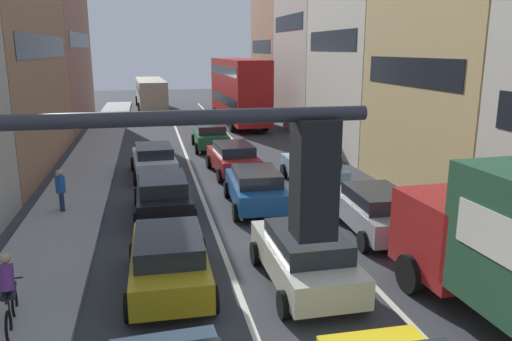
{
  "coord_description": "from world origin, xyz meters",
  "views": [
    {
      "loc": [
        -3.65,
        -4.92,
        5.83
      ],
      "look_at": [
        0.0,
        12.0,
        1.6
      ],
      "focal_mm": 35.1,
      "sensor_mm": 36.0,
      "label": 1
    }
  ],
  "objects_px": {
    "bus_mid_queue_primary": "(239,89)",
    "pedestrian_near_kerb": "(61,189)",
    "hatchback_centre_lane_third": "(256,187)",
    "wagon_left_lane_second": "(169,258)",
    "sedan_left_lane_third": "(163,194)",
    "sedan_right_lane_behind_truck": "(375,210)",
    "sedan_centre_lane_fifth": "(210,135)",
    "coupe_centre_lane_fourth": "(233,158)",
    "sedan_centre_lane_second": "(305,256)",
    "cyclist_on_sidewalk": "(9,293)",
    "sedan_left_lane_fourth": "(154,160)",
    "bus_far_queue_secondary": "(151,91)",
    "wagon_right_lane_far": "(313,167)"
  },
  "relations": [
    {
      "from": "sedan_left_lane_third",
      "to": "sedan_left_lane_fourth",
      "type": "distance_m",
      "value": 5.93
    },
    {
      "from": "wagon_left_lane_second",
      "to": "sedan_centre_lane_fifth",
      "type": "height_order",
      "value": "same"
    },
    {
      "from": "sedan_left_lane_fourth",
      "to": "sedan_centre_lane_fifth",
      "type": "distance_m",
      "value": 6.96
    },
    {
      "from": "sedan_centre_lane_fifth",
      "to": "sedan_right_lane_behind_truck",
      "type": "distance_m",
      "value": 15.57
    },
    {
      "from": "wagon_right_lane_far",
      "to": "pedestrian_near_kerb",
      "type": "distance_m",
      "value": 10.29
    },
    {
      "from": "sedan_left_lane_fourth",
      "to": "wagon_right_lane_far",
      "type": "height_order",
      "value": "same"
    },
    {
      "from": "wagon_left_lane_second",
      "to": "sedan_centre_lane_fifth",
      "type": "xyz_separation_m",
      "value": [
        3.23,
        17.67,
        0.0
      ]
    },
    {
      "from": "wagon_left_lane_second",
      "to": "wagon_right_lane_far",
      "type": "distance_m",
      "value": 10.76
    },
    {
      "from": "sedan_left_lane_fourth",
      "to": "bus_far_queue_secondary",
      "type": "xyz_separation_m",
      "value": [
        0.17,
        27.27,
        0.96
      ]
    },
    {
      "from": "hatchback_centre_lane_third",
      "to": "bus_far_queue_secondary",
      "type": "xyz_separation_m",
      "value": [
        -3.46,
        32.91,
        0.96
      ]
    },
    {
      "from": "hatchback_centre_lane_third",
      "to": "bus_mid_queue_primary",
      "type": "height_order",
      "value": "bus_mid_queue_primary"
    },
    {
      "from": "bus_mid_queue_primary",
      "to": "pedestrian_near_kerb",
      "type": "bearing_deg",
      "value": 150.83
    },
    {
      "from": "sedan_right_lane_behind_truck",
      "to": "cyclist_on_sidewalk",
      "type": "height_order",
      "value": "cyclist_on_sidewalk"
    },
    {
      "from": "pedestrian_near_kerb",
      "to": "wagon_right_lane_far",
      "type": "bearing_deg",
      "value": -2.58
    },
    {
      "from": "hatchback_centre_lane_third",
      "to": "sedan_left_lane_third",
      "type": "distance_m",
      "value": 3.43
    },
    {
      "from": "coupe_centre_lane_fourth",
      "to": "sedan_centre_lane_fifth",
      "type": "relative_size",
      "value": 1.01
    },
    {
      "from": "wagon_right_lane_far",
      "to": "bus_mid_queue_primary",
      "type": "relative_size",
      "value": 0.41
    },
    {
      "from": "sedan_left_lane_third",
      "to": "bus_mid_queue_primary",
      "type": "xyz_separation_m",
      "value": [
        6.56,
        21.02,
        2.03
      ]
    },
    {
      "from": "sedan_centre_lane_fifth",
      "to": "wagon_left_lane_second",
      "type": "bearing_deg",
      "value": 170.97
    },
    {
      "from": "sedan_left_lane_third",
      "to": "cyclist_on_sidewalk",
      "type": "height_order",
      "value": "cyclist_on_sidewalk"
    },
    {
      "from": "bus_mid_queue_primary",
      "to": "wagon_left_lane_second",
      "type": "bearing_deg",
      "value": 163.73
    },
    {
      "from": "bus_far_queue_secondary",
      "to": "pedestrian_near_kerb",
      "type": "xyz_separation_m",
      "value": [
        -3.53,
        -32.23,
        -0.81
      ]
    },
    {
      "from": "bus_mid_queue_primary",
      "to": "cyclist_on_sidewalk",
      "type": "xyz_separation_m",
      "value": [
        -9.97,
        -27.94,
        -1.98
      ]
    },
    {
      "from": "wagon_left_lane_second",
      "to": "sedan_right_lane_behind_truck",
      "type": "bearing_deg",
      "value": -68.73
    },
    {
      "from": "sedan_centre_lane_fifth",
      "to": "sedan_right_lane_behind_truck",
      "type": "height_order",
      "value": "same"
    },
    {
      "from": "wagon_left_lane_second",
      "to": "sedan_left_lane_fourth",
      "type": "relative_size",
      "value": 0.98
    },
    {
      "from": "wagon_right_lane_far",
      "to": "sedan_left_lane_third",
      "type": "bearing_deg",
      "value": 114.03
    },
    {
      "from": "wagon_left_lane_second",
      "to": "cyclist_on_sidewalk",
      "type": "xyz_separation_m",
      "value": [
        -3.37,
        -1.25,
        0.05
      ]
    },
    {
      "from": "sedan_centre_lane_fifth",
      "to": "bus_mid_queue_primary",
      "type": "distance_m",
      "value": 9.84
    },
    {
      "from": "wagon_right_lane_far",
      "to": "bus_mid_queue_primary",
      "type": "distance_m",
      "value": 18.3
    },
    {
      "from": "wagon_left_lane_second",
      "to": "coupe_centre_lane_fourth",
      "type": "bearing_deg",
      "value": -16.55
    },
    {
      "from": "coupe_centre_lane_fourth",
      "to": "pedestrian_near_kerb",
      "type": "relative_size",
      "value": 2.64
    },
    {
      "from": "sedan_centre_lane_fifth",
      "to": "wagon_right_lane_far",
      "type": "relative_size",
      "value": 1.0
    },
    {
      "from": "sedan_left_lane_third",
      "to": "wagon_right_lane_far",
      "type": "distance_m",
      "value": 7.13
    },
    {
      "from": "hatchback_centre_lane_third",
      "to": "wagon_left_lane_second",
      "type": "bearing_deg",
      "value": 152.43
    },
    {
      "from": "hatchback_centre_lane_third",
      "to": "sedan_centre_lane_fifth",
      "type": "distance_m",
      "value": 11.73
    },
    {
      "from": "sedan_centre_lane_second",
      "to": "sedan_centre_lane_fifth",
      "type": "relative_size",
      "value": 0.99
    },
    {
      "from": "sedan_centre_lane_second",
      "to": "pedestrian_near_kerb",
      "type": "height_order",
      "value": "pedestrian_near_kerb"
    },
    {
      "from": "hatchback_centre_lane_third",
      "to": "bus_mid_queue_primary",
      "type": "xyz_separation_m",
      "value": [
        3.14,
        20.74,
        2.03
      ]
    },
    {
      "from": "sedan_right_lane_behind_truck",
      "to": "bus_mid_queue_primary",
      "type": "bearing_deg",
      "value": 2.29
    },
    {
      "from": "sedan_centre_lane_second",
      "to": "cyclist_on_sidewalk",
      "type": "xyz_separation_m",
      "value": [
        -6.69,
        -0.69,
        0.05
      ]
    },
    {
      "from": "sedan_left_lane_third",
      "to": "sedan_right_lane_behind_truck",
      "type": "distance_m",
      "value": 7.34
    },
    {
      "from": "sedan_centre_lane_second",
      "to": "hatchback_centre_lane_third",
      "type": "xyz_separation_m",
      "value": [
        0.14,
        6.51,
        0.0
      ]
    },
    {
      "from": "hatchback_centre_lane_third",
      "to": "sedan_left_lane_third",
      "type": "bearing_deg",
      "value": 97.33
    },
    {
      "from": "coupe_centre_lane_fourth",
      "to": "cyclist_on_sidewalk",
      "type": "xyz_separation_m",
      "value": [
        -6.88,
        -12.47,
        0.05
      ]
    },
    {
      "from": "cyclist_on_sidewalk",
      "to": "pedestrian_near_kerb",
      "type": "relative_size",
      "value": 1.04
    },
    {
      "from": "hatchback_centre_lane_third",
      "to": "bus_mid_queue_primary",
      "type": "distance_m",
      "value": 21.08
    },
    {
      "from": "wagon_right_lane_far",
      "to": "sedan_left_lane_fourth",
      "type": "bearing_deg",
      "value": 66.03
    },
    {
      "from": "sedan_left_lane_fourth",
      "to": "cyclist_on_sidewalk",
      "type": "height_order",
      "value": "cyclist_on_sidewalk"
    },
    {
      "from": "sedan_right_lane_behind_truck",
      "to": "bus_mid_queue_primary",
      "type": "height_order",
      "value": "bus_mid_queue_primary"
    }
  ]
}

